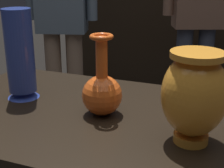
% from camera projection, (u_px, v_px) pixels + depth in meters
% --- Properties ---
extents(back_display_shelf, '(2.60, 0.40, 0.99)m').
position_uv_depth(back_display_shelf, '(204.00, 51.00, 3.03)').
color(back_display_shelf, black).
rests_on(back_display_shelf, ground_plane).
extents(vase_centerpiece, '(0.12, 0.12, 0.24)m').
position_uv_depth(vase_centerpiece, '(102.00, 91.00, 0.99)').
color(vase_centerpiece, '#E55B1E').
rests_on(vase_centerpiece, display_plinth).
extents(vase_tall_behind, '(0.16, 0.16, 0.24)m').
position_uv_depth(vase_tall_behind, '(194.00, 94.00, 0.82)').
color(vase_tall_behind, orange).
rests_on(vase_tall_behind, display_plinth).
extents(vase_left_accent, '(0.11, 0.11, 0.30)m').
position_uv_depth(vase_left_accent, '(20.00, 56.00, 1.10)').
color(vase_left_accent, '#2D429E').
rests_on(vase_left_accent, display_plinth).
extents(visitor_near_left, '(0.45, 0.26, 1.63)m').
position_uv_depth(visitor_near_left, '(61.00, 8.00, 2.19)').
color(visitor_near_left, '#846B56').
rests_on(visitor_near_left, ground_plane).
extents(visitor_center_back, '(0.44, 0.29, 1.67)m').
position_uv_depth(visitor_center_back, '(199.00, 3.00, 2.23)').
color(visitor_center_back, '#333847').
rests_on(visitor_center_back, ground_plane).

